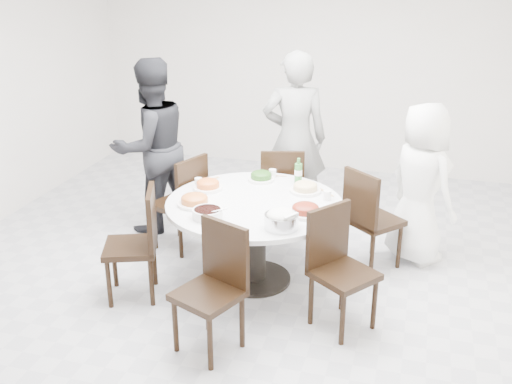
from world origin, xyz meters
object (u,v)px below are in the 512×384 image
(chair_n, at_px, (282,191))
(chair_nw, at_px, (178,202))
(rice_bowl, at_px, (281,221))
(chair_sw, at_px, (130,245))
(chair_ne, at_px, (375,218))
(chair_s, at_px, (208,292))
(diner_middle, at_px, (295,139))
(diner_left, at_px, (151,147))
(dining_table, at_px, (254,242))
(soup_bowl, at_px, (208,213))
(beverage_bottle, at_px, (298,171))
(chair_se, at_px, (344,272))
(diner_right, at_px, (421,184))

(chair_n, xyz_separation_m, chair_nw, (-0.89, -0.56, 0.00))
(chair_nw, bearing_deg, rice_bowl, 74.39)
(chair_sw, bearing_deg, chair_ne, 99.19)
(chair_sw, xyz_separation_m, chair_s, (0.87, -0.53, 0.00))
(diner_middle, bearing_deg, diner_left, 8.33)
(dining_table, distance_m, soup_bowl, 0.64)
(chair_nw, height_order, diner_left, diner_left)
(dining_table, distance_m, chair_nw, 1.00)
(chair_sw, distance_m, beverage_bottle, 1.63)
(chair_se, relative_size, beverage_bottle, 3.99)
(dining_table, distance_m, rice_bowl, 0.71)
(chair_nw, distance_m, beverage_bottle, 1.22)
(dining_table, relative_size, rice_bowl, 5.76)
(chair_nw, height_order, rice_bowl, chair_nw)
(diner_middle, bearing_deg, chair_s, 73.56)
(chair_n, bearing_deg, chair_ne, 141.01)
(chair_ne, distance_m, chair_sw, 2.17)
(diner_right, bearing_deg, chair_nw, 53.54)
(rice_bowl, bearing_deg, chair_se, -6.12)
(chair_n, relative_size, soup_bowl, 3.96)
(chair_n, distance_m, chair_nw, 1.05)
(beverage_bottle, bearing_deg, chair_n, 119.62)
(chair_ne, bearing_deg, soup_bowl, 79.01)
(chair_n, xyz_separation_m, beverage_bottle, (0.26, -0.46, 0.39))
(diner_right, xyz_separation_m, diner_left, (-2.66, -0.01, 0.14))
(beverage_bottle, bearing_deg, dining_table, -115.81)
(chair_s, height_order, diner_middle, diner_middle)
(chair_ne, relative_size, chair_sw, 1.00)
(dining_table, distance_m, diner_right, 1.62)
(chair_ne, height_order, chair_n, same)
(chair_se, relative_size, diner_right, 0.63)
(chair_se, relative_size, rice_bowl, 3.65)
(diner_middle, bearing_deg, chair_n, 68.85)
(diner_right, bearing_deg, rice_bowl, 95.45)
(chair_s, bearing_deg, diner_right, 76.49)
(chair_s, relative_size, rice_bowl, 3.65)
(diner_right, bearing_deg, diner_middle, 20.97)
(chair_nw, xyz_separation_m, chair_s, (0.84, -1.49, 0.00))
(dining_table, height_order, diner_middle, diner_middle)
(diner_middle, bearing_deg, chair_nw, 30.47)
(soup_bowl, bearing_deg, dining_table, 57.38)
(chair_sw, relative_size, diner_middle, 0.52)
(diner_left, xyz_separation_m, rice_bowl, (1.65, -1.25, -0.08))
(chair_s, bearing_deg, diner_middle, 111.01)
(rice_bowl, bearing_deg, diner_right, 51.44)
(chair_ne, xyz_separation_m, diner_middle, (-0.93, 0.81, 0.44))
(dining_table, xyz_separation_m, chair_s, (-0.04, -1.05, 0.10))
(chair_nw, height_order, chair_se, same)
(chair_s, xyz_separation_m, soup_bowl, (-0.22, 0.64, 0.31))
(diner_middle, bearing_deg, chair_se, 98.82)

